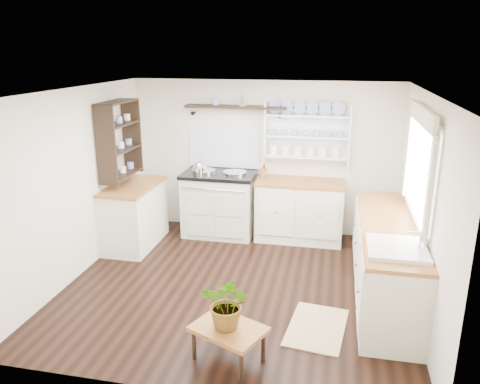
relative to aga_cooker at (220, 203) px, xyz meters
name	(u,v)px	position (x,y,z in m)	size (l,w,h in m)	color
floor	(237,285)	(0.61, -1.57, -0.49)	(4.00, 3.80, 0.01)	black
wall_back	(263,158)	(0.61, 0.33, 0.66)	(4.00, 0.02, 2.30)	silver
wall_right	(422,206)	(2.61, -1.57, 0.66)	(0.02, 3.80, 2.30)	silver
wall_left	(77,184)	(-1.39, -1.57, 0.66)	(0.02, 3.80, 2.30)	silver
ceiling	(236,91)	(0.61, -1.57, 1.81)	(4.00, 3.80, 0.01)	white
window	(419,164)	(2.56, -1.42, 1.07)	(0.08, 1.55, 1.22)	white
aga_cooker	(220,203)	(0.00, 0.00, 0.00)	(1.08, 0.75, 1.00)	beige
back_cabinets	(300,210)	(1.21, 0.03, -0.03)	(1.27, 0.63, 0.90)	silver
right_cabinets	(386,259)	(2.31, -1.47, -0.03)	(0.62, 2.43, 0.90)	silver
belfast_sink	(396,260)	(2.31, -2.22, 0.31)	(0.55, 0.60, 0.45)	white
left_cabinets	(134,214)	(-1.09, -0.67, -0.03)	(0.62, 1.13, 0.90)	silver
plate_rack	(307,133)	(1.26, 0.29, 1.06)	(1.20, 0.22, 0.90)	white
high_shelf	(236,108)	(0.21, 0.21, 1.42)	(1.50, 0.29, 0.16)	black
left_shelving	(119,139)	(-1.23, -0.67, 1.06)	(0.28, 0.80, 1.05)	black
kettle	(199,169)	(-0.28, -0.12, 0.55)	(0.18, 0.18, 0.21)	silver
utensil_crock	(263,173)	(0.65, 0.11, 0.48)	(0.11, 0.11, 0.13)	#9B5639
center_table	(228,332)	(0.84, -2.97, -0.20)	(0.75, 0.66, 0.34)	brown
potted_plant	(228,303)	(0.84, -2.97, 0.09)	(0.44, 0.38, 0.49)	#3F7233
floor_rug	(317,327)	(1.60, -2.29, -0.48)	(0.55, 0.85, 0.02)	#9E745C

